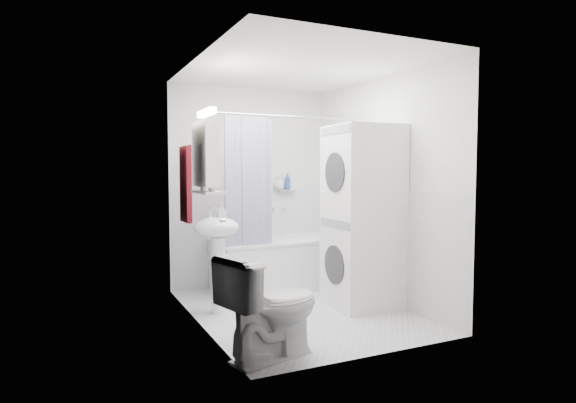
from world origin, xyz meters
name	(u,v)px	position (x,y,z in m)	size (l,w,h in m)	color
floor	(298,310)	(0.00, 0.00, 0.00)	(2.60, 2.60, 0.00)	silver
room_walls	(298,162)	(0.00, 0.00, 1.49)	(2.60, 2.60, 2.60)	silver
wainscot	(286,247)	(0.00, 0.29, 0.60)	(1.98, 2.58, 2.58)	white
door	(223,221)	(-0.95, -0.55, 1.00)	(0.05, 2.00, 2.00)	brown
bathtub	(279,261)	(0.21, 0.92, 0.33)	(1.56, 0.74, 0.59)	white
tub_spout	(283,209)	(0.41, 1.25, 0.91)	(0.04, 0.04, 0.12)	silver
curtain_rod	(291,116)	(0.21, 0.61, 2.00)	(0.02, 0.02, 1.74)	silver
shower_curtain	(249,185)	(-0.28, 0.61, 1.25)	(0.55, 0.02, 1.45)	#16194D
sink	(217,242)	(-0.75, 0.26, 0.70)	(0.44, 0.37, 1.04)	white
medicine_cabinet	(205,153)	(-0.90, 0.10, 1.57)	(0.13, 0.50, 0.71)	white
shelf	(207,192)	(-0.89, 0.10, 1.20)	(0.18, 0.54, 0.03)	silver
shower_caddy	(287,190)	(0.46, 1.24, 1.15)	(0.22, 0.06, 0.02)	silver
towel	(186,182)	(-0.94, 0.74, 1.28)	(0.07, 0.34, 0.81)	#5D0D1D
washer_dryer	(362,216)	(0.68, -0.12, 0.93)	(0.70, 0.69, 1.86)	white
toilet	(271,306)	(-0.72, -1.00, 0.39)	(0.44, 0.79, 0.78)	white
soap_pump	(221,217)	(-0.71, 0.25, 0.95)	(0.08, 0.17, 0.08)	gray
shelf_bottle	(212,188)	(-0.89, -0.05, 1.25)	(0.07, 0.18, 0.07)	gray
shelf_cup	(204,185)	(-0.89, 0.22, 1.26)	(0.10, 0.09, 0.10)	gray
shampoo_a	(279,185)	(0.35, 1.24, 1.23)	(0.13, 0.17, 0.13)	gray
shampoo_b	(288,186)	(0.47, 1.24, 1.20)	(0.08, 0.21, 0.08)	#244692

